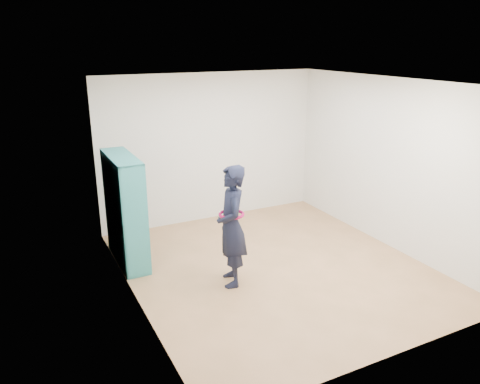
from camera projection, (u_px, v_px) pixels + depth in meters
name	position (u px, v px, depth m)	size (l,w,h in m)	color
floor	(275.00, 267.00, 6.72)	(4.50, 4.50, 0.00)	olive
ceiling	(280.00, 82.00, 5.91)	(4.50, 4.50, 0.00)	white
wall_left	(130.00, 203.00, 5.45)	(0.02, 4.50, 2.60)	silver
wall_right	(389.00, 164.00, 7.17)	(0.02, 4.50, 2.60)	silver
wall_back	(211.00, 148.00, 8.22)	(4.00, 0.02, 2.60)	silver
wall_front	(401.00, 242.00, 4.40)	(4.00, 0.02, 2.60)	silver
bookshelf	(123.00, 211.00, 6.68)	(0.35, 1.19, 1.59)	teal
person	(232.00, 226.00, 6.05)	(0.54, 0.68, 1.62)	black
smartphone	(220.00, 216.00, 6.09)	(0.02, 0.11, 0.14)	silver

